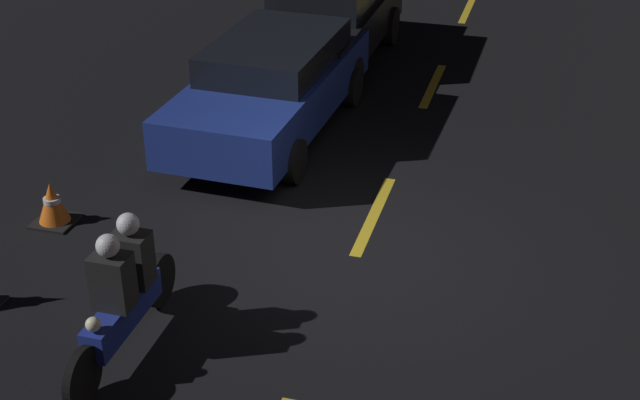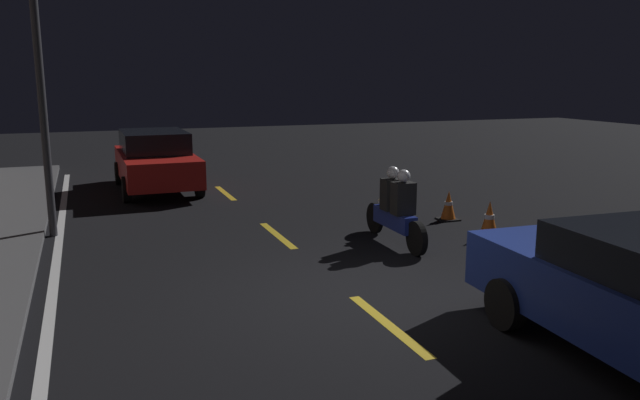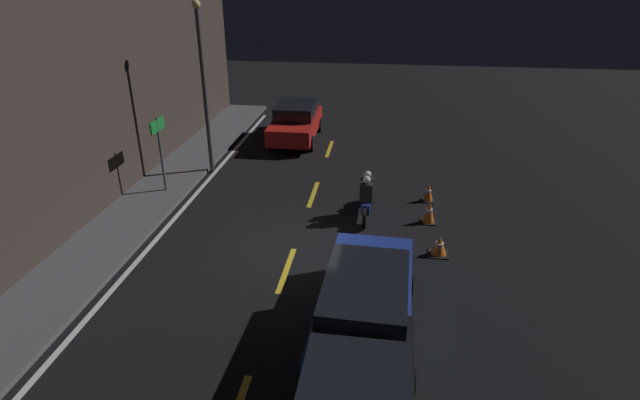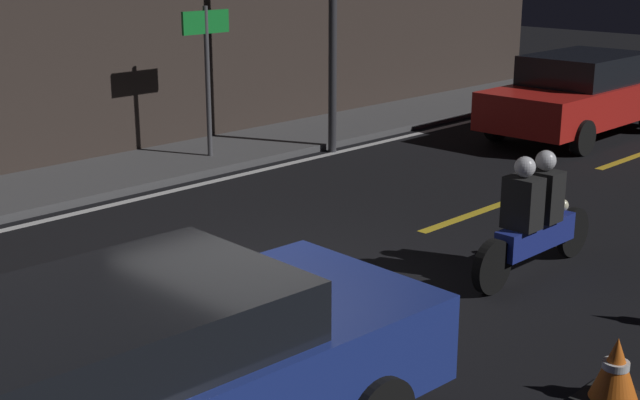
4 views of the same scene
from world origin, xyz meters
The scene contains 15 objects.
ground_plane centered at (0.00, 0.00, 0.00)m, with size 56.00×56.00×0.00m, color black.
raised_curb centered at (0.00, 5.00, 0.06)m, with size 28.00×1.96×0.12m.
building_front centered at (0.00, 6.13, 3.44)m, with size 28.00×0.30×6.88m.
lane_dash_c centered at (-1.00, 0.00, 0.00)m, with size 2.00×0.14×0.01m.
lane_dash_d centered at (3.50, 0.00, 0.00)m, with size 2.00×0.14×0.01m.
lane_dash_e centered at (8.00, 0.00, 0.00)m, with size 2.00×0.14×0.01m.
lane_solid_kerb centered at (0.00, 3.77, 0.00)m, with size 25.20×0.14×0.01m.
sedan_blue centered at (-3.05, -2.00, 0.75)m, with size 4.52×2.00×1.39m.
taxi_red centered at (9.06, 1.55, 0.79)m, with size 4.23×1.91×1.51m.
motorcycle centered at (2.17, -1.75, 0.64)m, with size 2.17×0.36×1.36m.
traffic_cone_near centered at (0.23, -3.71, 0.26)m, with size 0.49×0.49×0.54m.
traffic_cone_mid centered at (2.00, -3.56, 0.33)m, with size 0.43×0.43×0.68m.
traffic_cone_far centered at (3.47, -3.63, 0.30)m, with size 0.39×0.39×0.61m.
shop_sign centered at (2.96, 4.75, 1.80)m, with size 0.90×0.08×2.40m.
street_lamp centered at (4.92, 3.87, 3.24)m, with size 0.28×0.28×5.76m.
Camera 3 is at (-11.04, -2.17, 6.64)m, focal length 28.00 mm.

